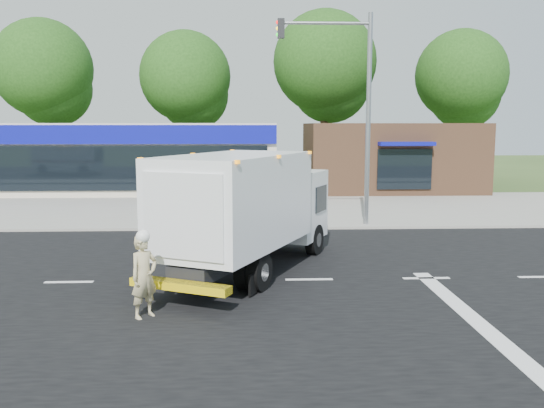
% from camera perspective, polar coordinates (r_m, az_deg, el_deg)
% --- Properties ---
extents(ground, '(120.00, 120.00, 0.00)m').
position_cam_1_polar(ground, '(14.70, 3.69, -7.53)').
color(ground, '#385123').
rests_on(ground, ground).
extents(road_asphalt, '(60.00, 14.00, 0.02)m').
position_cam_1_polar(road_asphalt, '(14.70, 3.69, -7.51)').
color(road_asphalt, black).
rests_on(road_asphalt, ground).
extents(sidewalk, '(60.00, 2.40, 0.12)m').
position_cam_1_polar(sidewalk, '(22.67, 1.53, -1.91)').
color(sidewalk, gray).
rests_on(sidewalk, ground).
extents(parking_apron, '(60.00, 9.00, 0.02)m').
position_cam_1_polar(parking_apron, '(28.40, 0.74, -0.04)').
color(parking_apron, gray).
rests_on(parking_apron, ground).
extents(lane_markings, '(55.20, 7.00, 0.01)m').
position_cam_1_polar(lane_markings, '(13.62, 10.02, -8.80)').
color(lane_markings, silver).
rests_on(lane_markings, road_asphalt).
extents(ems_box_truck, '(5.06, 7.44, 3.18)m').
position_cam_1_polar(ems_box_truck, '(15.06, -2.36, -0.02)').
color(ems_box_truck, black).
rests_on(ems_box_truck, ground).
extents(emergency_worker, '(0.72, 0.73, 1.82)m').
position_cam_1_polar(emergency_worker, '(11.97, -12.56, -6.86)').
color(emergency_worker, tan).
rests_on(emergency_worker, ground).
extents(retail_strip_mall, '(18.00, 6.20, 4.00)m').
position_cam_1_polar(retail_strip_mall, '(34.89, -14.77, 4.47)').
color(retail_strip_mall, beige).
rests_on(retail_strip_mall, ground).
extents(brown_storefront, '(10.00, 6.70, 4.00)m').
position_cam_1_polar(brown_storefront, '(35.18, 11.71, 4.57)').
color(brown_storefront, '#382316').
rests_on(brown_storefront, ground).
extents(traffic_signal_pole, '(3.51, 0.25, 8.00)m').
position_cam_1_polar(traffic_signal_pole, '(22.06, 7.89, 10.43)').
color(traffic_signal_pole, gray).
rests_on(traffic_signal_pole, ground).
extents(background_trees, '(36.77, 7.39, 12.10)m').
position_cam_1_polar(background_trees, '(42.41, -1.46, 12.53)').
color(background_trees, '#332114').
rests_on(background_trees, ground).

